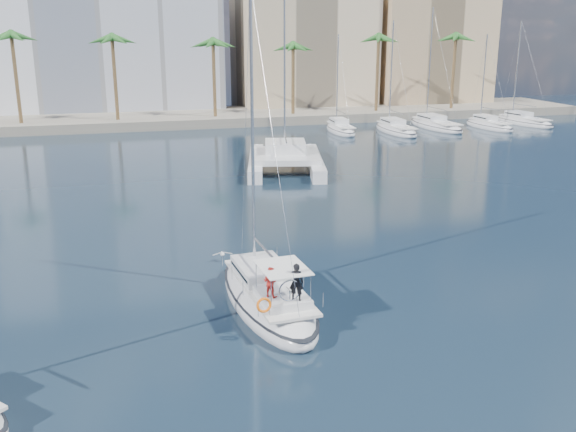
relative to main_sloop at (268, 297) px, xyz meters
name	(u,v)px	position (x,y,z in m)	size (l,w,h in m)	color
ground	(284,295)	(1.05, 1.03, -0.49)	(160.00, 160.00, 0.00)	black
quay	(166,119)	(1.05, 62.03, 0.11)	(120.00, 14.00, 1.20)	gray
building_modern	(68,16)	(-10.95, 74.03, 13.51)	(42.00, 16.00, 28.00)	white
building_beige	(303,44)	(23.05, 71.03, 9.51)	(20.00, 14.00, 20.00)	#C9B290
building_tan_right	(427,51)	(43.05, 69.03, 8.51)	(18.00, 12.00, 18.00)	tan
palm_centre	(165,45)	(1.05, 58.03, 9.79)	(3.60, 3.60, 12.30)	brown
palm_right	(412,44)	(35.05, 58.03, 9.79)	(3.60, 3.60, 12.30)	brown
main_sloop	(268,297)	(0.00, 0.00, 0.00)	(3.81, 10.21, 14.91)	silver
catamaran	(285,156)	(8.76, 28.97, 0.68)	(9.41, 14.20, 18.87)	silver
seagull	(222,254)	(-0.97, 6.37, -0.03)	(1.10, 0.47, 0.20)	silver
moored_yacht_a	(340,132)	(21.05, 48.03, -0.49)	(2.72, 9.35, 11.90)	silver
moored_yacht_b	(396,132)	(27.55, 46.03, -0.49)	(3.14, 10.78, 13.72)	silver
moored_yacht_c	(436,128)	(34.05, 48.03, -0.49)	(3.55, 12.21, 15.54)	silver
moored_yacht_d	(489,128)	(40.55, 46.03, -0.49)	(2.72, 9.35, 11.90)	silver
moored_yacht_e	(523,124)	(47.05, 48.03, -0.49)	(3.14, 10.78, 13.72)	silver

